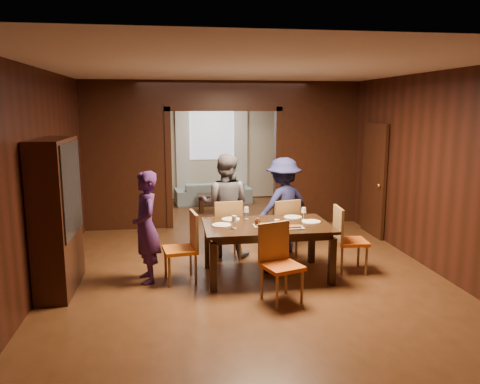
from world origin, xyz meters
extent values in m
plane|color=#4A2E15|center=(0.00, 0.00, 0.00)|extent=(9.00, 9.00, 0.00)
cube|color=silver|center=(0.00, 0.00, 2.90)|extent=(5.50, 9.00, 0.02)
cube|color=black|center=(0.00, 4.50, 1.45)|extent=(5.50, 0.02, 2.90)
cube|color=black|center=(-2.75, 0.00, 1.45)|extent=(0.02, 9.00, 2.90)
cube|color=black|center=(2.75, 0.00, 1.45)|extent=(0.02, 9.00, 2.90)
cube|color=black|center=(-1.93, 1.60, 1.20)|extent=(1.65, 0.15, 2.40)
cube|color=black|center=(1.93, 1.60, 1.20)|extent=(1.65, 0.15, 2.40)
cube|color=black|center=(0.00, 1.60, 2.65)|extent=(5.50, 0.15, 0.50)
cube|color=beige|center=(0.00, 4.47, 1.45)|extent=(5.40, 0.04, 2.85)
imported|color=#391B4E|center=(-1.41, -1.36, 0.77)|extent=(0.49, 0.63, 1.54)
imported|color=#58575E|center=(-0.20, -0.35, 0.83)|extent=(0.97, 0.86, 1.66)
imported|color=#1D1F49|center=(0.77, -0.31, 0.79)|extent=(1.17, 0.96, 1.58)
imported|color=#8BA7B6|center=(-0.03, 3.85, 0.28)|extent=(1.95, 0.93, 0.55)
imported|color=black|center=(0.38, -1.25, 0.80)|extent=(0.37, 0.37, 0.09)
cube|color=black|center=(0.27, -1.40, 0.38)|extent=(1.77, 1.10, 0.76)
cube|color=black|center=(-0.07, 2.92, 0.20)|extent=(0.80, 0.50, 0.40)
cube|color=black|center=(-2.53, -1.50, 1.00)|extent=(0.40, 1.20, 2.00)
cube|color=black|center=(2.70, 0.50, 1.05)|extent=(0.06, 0.90, 2.10)
cube|color=silver|center=(0.00, 4.44, 1.70)|extent=(1.20, 0.03, 1.30)
cube|color=white|center=(-0.75, 4.40, 1.25)|extent=(0.35, 0.06, 2.40)
cube|color=white|center=(0.75, 4.40, 1.25)|extent=(0.35, 0.06, 2.40)
cylinder|color=silver|center=(-0.37, -1.36, 0.77)|extent=(0.27, 0.27, 0.01)
cylinder|color=silver|center=(-0.20, -1.05, 0.77)|extent=(0.27, 0.27, 0.01)
cylinder|color=silver|center=(0.74, -1.05, 0.77)|extent=(0.27, 0.27, 0.01)
cylinder|color=white|center=(0.93, -1.36, 0.77)|extent=(0.27, 0.27, 0.01)
cylinder|color=white|center=(0.27, -1.75, 0.77)|extent=(0.27, 0.27, 0.01)
cube|color=gray|center=(0.21, -1.50, 0.78)|extent=(0.30, 0.20, 0.04)
cube|color=gray|center=(0.57, -1.67, 0.78)|extent=(0.30, 0.20, 0.04)
cylinder|color=silver|center=(0.34, -1.71, 0.83)|extent=(0.07, 0.07, 0.14)
camera|label=1|loc=(-1.03, -7.68, 2.39)|focal=35.00mm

